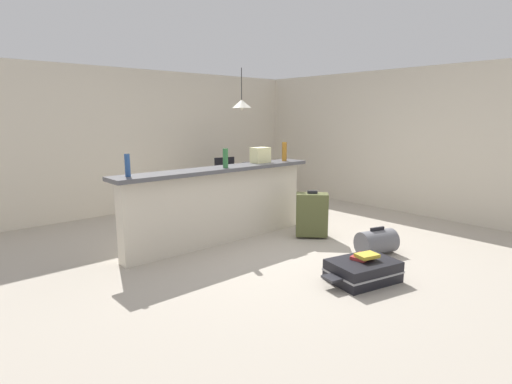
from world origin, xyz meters
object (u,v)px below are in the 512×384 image
object	(u,v)px
grocery_bag	(260,155)
dining_table	(239,175)
book_stack	(364,256)
suitcase_upright_olive	(312,214)
dining_chair_far_side	(222,179)
dining_chair_near_partition	(255,186)
pendant_lamp	(242,104)
duffel_bag_grey	(377,242)
bottle_green	(225,158)
suitcase_flat_black	(363,271)
bottle_blue	(127,165)
bottle_amber	(284,152)

from	to	relation	value
grocery_bag	dining_table	size ratio (longest dim) A/B	0.24
book_stack	suitcase_upright_olive	bearing A→B (deg)	61.17
dining_chair_far_side	suitcase_upright_olive	bearing A→B (deg)	-97.59
book_stack	dining_chair_near_partition	bearing A→B (deg)	70.93
pendant_lamp	book_stack	world-z (taller)	pendant_lamp
duffel_bag_grey	book_stack	distance (m)	0.90
dining_chair_near_partition	pendant_lamp	world-z (taller)	pendant_lamp
bottle_green	duffel_bag_grey	bearing A→B (deg)	-54.48
dining_chair_far_side	suitcase_flat_black	distance (m)	4.10
pendant_lamp	grocery_bag	bearing A→B (deg)	-118.05
dining_chair_near_partition	dining_table	bearing A→B (deg)	80.54
grocery_bag	suitcase_flat_black	bearing A→B (deg)	-102.76
dining_table	dining_chair_far_side	bearing A→B (deg)	87.24
suitcase_flat_black	dining_chair_far_side	bearing A→B (deg)	73.86
dining_table	dining_chair_near_partition	xyz separation A→B (m)	(-0.09, -0.52, -0.13)
dining_chair_near_partition	suitcase_flat_black	distance (m)	3.05
bottle_blue	suitcase_upright_olive	bearing A→B (deg)	-16.42
dining_table	dining_chair_near_partition	world-z (taller)	dining_chair_near_partition
bottle_green	dining_chair_near_partition	size ratio (longest dim) A/B	0.27
pendant_lamp	suitcase_flat_black	world-z (taller)	pendant_lamp
bottle_blue	suitcase_upright_olive	world-z (taller)	bottle_blue
dining_table	pendant_lamp	bearing A→B (deg)	-92.63
dining_chair_far_side	suitcase_upright_olive	size ratio (longest dim) A/B	1.39
dining_chair_near_partition	bottle_green	bearing A→B (deg)	-145.78
dining_chair_far_side	suitcase_upright_olive	world-z (taller)	dining_chair_far_side
book_stack	dining_chair_far_side	bearing A→B (deg)	74.35
bottle_blue	suitcase_upright_olive	size ratio (longest dim) A/B	0.38
pendant_lamp	book_stack	bearing A→B (deg)	-107.98
grocery_bag	dining_chair_near_partition	bearing A→B (deg)	53.46
bottle_amber	dining_table	world-z (taller)	bottle_amber
dining_chair_far_side	book_stack	xyz separation A→B (m)	(-1.09, -3.90, -0.26)
dining_chair_near_partition	bottle_amber	bearing A→B (deg)	-98.39
bottle_amber	suitcase_upright_olive	bearing A→B (deg)	-99.12
book_stack	bottle_amber	bearing A→B (deg)	67.03
grocery_bag	duffel_bag_grey	xyz separation A→B (m)	(0.38, -1.74, -0.98)
grocery_bag	dining_table	world-z (taller)	grocery_bag
suitcase_upright_olive	dining_table	bearing A→B (deg)	81.08
grocery_bag	dining_chair_far_side	world-z (taller)	grocery_bag
dining_chair_near_partition	book_stack	bearing A→B (deg)	-109.07
bottle_blue	dining_chair_near_partition	size ratio (longest dim) A/B	0.27
bottle_green	duffel_bag_grey	distance (m)	2.19
dining_chair_far_side	pendant_lamp	xyz separation A→B (m)	(-0.03, -0.63, 1.38)
suitcase_upright_olive	book_stack	xyz separation A→B (m)	(-0.76, -1.37, -0.07)
bottle_amber	book_stack	size ratio (longest dim) A/B	1.06
bottle_green	dining_chair_far_side	size ratio (longest dim) A/B	0.27
bottle_amber	bottle_green	bearing A→B (deg)	-176.20
bottle_blue	bottle_green	distance (m)	1.30
pendant_lamp	duffel_bag_grey	world-z (taller)	pendant_lamp
bottle_amber	duffel_bag_grey	world-z (taller)	bottle_amber
book_stack	duffel_bag_grey	bearing A→B (deg)	24.06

